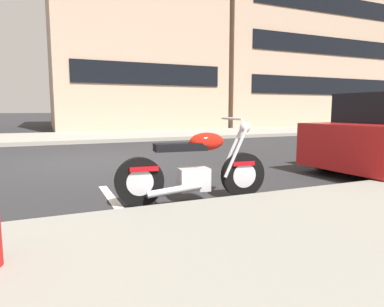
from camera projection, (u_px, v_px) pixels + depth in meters
name	position (u px, v px, depth m)	size (l,w,h in m)	color
ground_plane	(84.00, 162.00, 7.85)	(260.00, 260.00, 0.00)	#28282B
sidewalk_far_curb	(296.00, 130.00, 18.84)	(120.00, 5.00, 0.14)	gray
parking_stall_stripe	(116.00, 204.00, 4.38)	(0.12, 2.20, 0.01)	silver
parked_motorcycle	(195.00, 170.00, 4.47)	(2.06, 0.62, 1.11)	black
townhouse_mid_block	(125.00, 21.00, 22.07)	(9.34, 11.12, 13.82)	tan
townhouse_corner_block	(283.00, 46.00, 27.09)	(15.28, 11.09, 12.44)	tan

